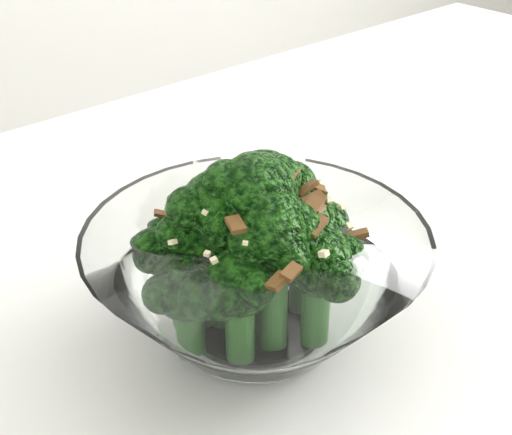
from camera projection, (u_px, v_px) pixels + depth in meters
name	position (u px, v px, depth m)	size (l,w,h in m)	color
table	(423.00, 299.00, 0.59)	(1.37, 1.10, 0.75)	white
broccoli_dish	(254.00, 271.00, 0.42)	(0.20, 0.20, 0.13)	white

